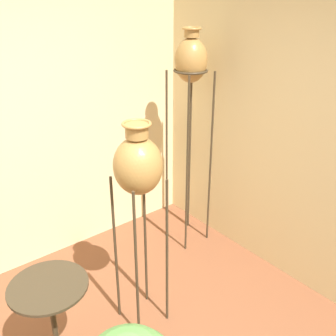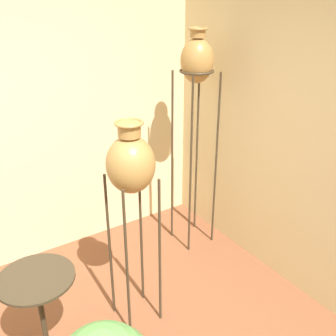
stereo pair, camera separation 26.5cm
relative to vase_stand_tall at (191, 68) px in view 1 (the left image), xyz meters
The scene contains 3 objects.
vase_stand_tall is the anchor object (origin of this frame).
vase_stand_medium 1.24m from the vase_stand_tall, 148.63° to the right, with size 0.33×0.33×1.60m.
side_table 2.19m from the vase_stand_tall, 158.44° to the right, with size 0.48×0.48×0.76m.
Camera 1 is at (-0.54, -1.07, 2.36)m, focal length 42.00 mm.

